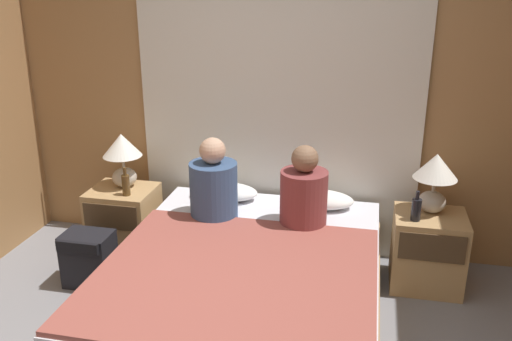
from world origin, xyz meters
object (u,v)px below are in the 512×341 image
Objects in this scene: nightstand_left at (124,221)px; lamp_left at (122,153)px; person_right_in_bed at (304,194)px; beer_bottle_on_right_stand at (416,209)px; lamp_right at (435,176)px; pillow_right at (319,199)px; beer_bottle_on_left_stand at (126,184)px; pillow_left at (225,191)px; backpack_on_floor at (89,256)px; bed at (246,289)px; nightstand_right at (427,250)px; person_left_in_bed at (214,186)px.

nightstand_left is 1.27× the size of lamp_left.
nightstand_left is at bearing -90.00° from lamp_left.
beer_bottle_on_right_stand is at bearing 8.34° from person_right_in_bed.
lamp_right is 0.85m from pillow_right.
person_right_in_bed reaches higher than beer_bottle_on_left_stand.
person_right_in_bed reaches higher than beer_bottle_on_right_stand.
lamp_right is at bearing -2.34° from pillow_left.
backpack_on_floor is (-0.04, -0.50, -0.05)m from nightstand_left.
bed is 3.96× the size of pillow_right.
pillow_left is 0.76m from person_right_in_bed.
nightstand_right is 2.48× the size of beer_bottle_on_left_stand.
bed is 3.47× the size of person_left_in_bed.
backpack_on_floor is (-0.84, -0.63, -0.32)m from pillow_left.
nightstand_right is at bearing -90.00° from lamp_right.
person_left_in_bed is at bearing -14.48° from nightstand_left.
person_right_in_bed reaches higher than lamp_left.
person_right_in_bed is 1.37m from beer_bottle_on_left_stand.
lamp_right is at bearing -4.48° from pillow_right.
person_left_in_bed is 1.03m from backpack_on_floor.
lamp_right is 2.51m from backpack_on_floor.
beer_bottle_on_left_stand is at bearing -161.91° from pillow_left.
lamp_right reaches higher than bed.
nightstand_right is at bearing 0.00° from nightstand_left.
person_right_in_bed reaches higher than nightstand_right.
backpack_on_floor is at bearing -157.98° from pillow_right.
bed is 1.36m from nightstand_right.
nightstand_right reaches higher than bed.
person_right_in_bed reaches higher than bed.
person_right_in_bed is at bearing 0.00° from person_left_in_bed.
lamp_right is 0.73× the size of person_left_in_bed.
beer_bottle_on_left_stand is (-0.71, -0.23, 0.09)m from pillow_left.
nightstand_left is 1.53m from person_right_in_bed.
person_left_in_bed is 0.74m from beer_bottle_on_left_stand.
nightstand_right is (1.16, 0.71, 0.03)m from bed.
lamp_left is 1.95× the size of beer_bottle_on_left_stand.
beer_bottle_on_left_stand is (-1.36, 0.11, -0.09)m from person_right_in_bed.
nightstand_left is 1.36× the size of backpack_on_floor.
nightstand_right is 1.59m from person_left_in_bed.
nightstand_right is 1.27× the size of lamp_left.
lamp_right is 1.54m from person_left_in_bed.
pillow_right is (-0.80, 0.13, 0.27)m from nightstand_right.
pillow_left is at bearing 170.69° from beer_bottle_on_right_stand.
lamp_left is 1.00× the size of lamp_right.
backpack_on_floor is (-2.37, -0.50, -0.05)m from nightstand_right.
beer_bottle_on_right_stand is at bearing 0.00° from beer_bottle_on_left_stand.
beer_bottle_on_left_stand is at bearing -175.69° from lamp_right.
pillow_right is at bearing 0.00° from pillow_left.
pillow_right is at bearing 22.02° from backpack_on_floor.
pillow_left is 1.43m from beer_bottle_on_right_stand.
pillow_right reaches higher than nightstand_left.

